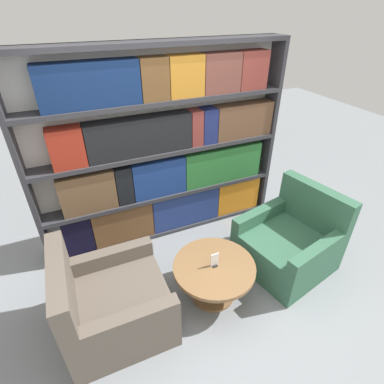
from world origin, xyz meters
The scene contains 6 objects.
ground_plane centered at (0.00, 0.00, 0.00)m, with size 14.00×14.00×0.00m, color gray.
bookshelf centered at (0.04, 1.45, 1.11)m, with size 3.00×0.30×2.33m.
armchair_left centered at (-0.95, 0.26, 0.30)m, with size 0.93×0.90×0.93m.
armchair_right centered at (1.09, 0.27, 0.30)m, with size 1.09×1.07×0.93m.
coffee_table centered at (0.07, 0.19, 0.31)m, with size 0.83×0.83×0.43m.
table_sign centered at (0.07, 0.19, 0.50)m, with size 0.08×0.06×0.15m.
Camera 1 is at (-0.98, -1.65, 2.66)m, focal length 28.00 mm.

